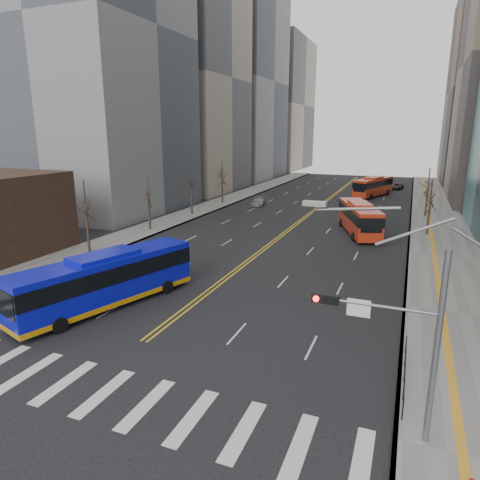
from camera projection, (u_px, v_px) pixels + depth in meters
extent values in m
plane|color=black|center=(84.00, 387.00, 20.60)|extent=(220.00, 220.00, 0.00)
cube|color=gray|center=(439.00, 227.00, 54.73)|extent=(7.00, 130.00, 0.15)
cube|color=gray|center=(201.00, 210.00, 67.00)|extent=(5.00, 130.00, 0.15)
cube|color=silver|center=(29.00, 372.00, 21.87)|extent=(0.70, 4.00, 0.01)
cube|color=silver|center=(65.00, 382.00, 21.02)|extent=(0.70, 4.00, 0.01)
cube|color=silver|center=(104.00, 393.00, 20.17)|extent=(0.70, 4.00, 0.01)
cube|color=silver|center=(146.00, 404.00, 19.32)|extent=(0.70, 4.00, 0.01)
cube|color=silver|center=(193.00, 417.00, 18.46)|extent=(0.70, 4.00, 0.01)
cube|color=silver|center=(244.00, 431.00, 17.61)|extent=(0.70, 4.00, 0.01)
cube|color=silver|center=(300.00, 446.00, 16.76)|extent=(0.70, 4.00, 0.01)
cube|color=silver|center=(362.00, 463.00, 15.90)|extent=(0.70, 4.00, 0.01)
cube|color=gold|center=(318.00, 207.00, 70.13)|extent=(0.15, 100.00, 0.01)
cube|color=gold|center=(320.00, 207.00, 69.99)|extent=(0.15, 100.00, 0.01)
cube|color=gray|center=(91.00, 31.00, 61.34)|extent=(22.00, 24.00, 52.00)
cube|color=gray|center=(182.00, 80.00, 85.71)|extent=(22.00, 22.00, 44.00)
cube|color=gray|center=(237.00, 83.00, 109.14)|extent=(20.00, 26.00, 48.00)
cube|color=gray|center=(277.00, 106.00, 138.54)|extent=(18.00, 30.00, 40.00)
cylinder|color=slate|center=(436.00, 352.00, 15.92)|extent=(0.24, 0.24, 8.00)
cylinder|color=slate|center=(376.00, 306.00, 16.36)|extent=(4.50, 0.12, 0.12)
cube|color=black|center=(326.00, 299.00, 17.07)|extent=(1.10, 0.28, 0.38)
cylinder|color=#FF190C|center=(316.00, 299.00, 17.05)|extent=(0.24, 0.08, 0.24)
cylinder|color=black|center=(325.00, 300.00, 16.92)|extent=(0.24, 0.08, 0.24)
cylinder|color=black|center=(334.00, 301.00, 16.80)|extent=(0.24, 0.08, 0.24)
cube|color=white|center=(359.00, 308.00, 16.65)|extent=(0.90, 0.06, 0.70)
cube|color=#999993|center=(315.00, 204.00, 16.35)|extent=(0.90, 0.35, 0.18)
cube|color=black|center=(406.00, 363.00, 20.55)|extent=(0.04, 6.00, 0.04)
cylinder|color=black|center=(403.00, 409.00, 17.97)|extent=(0.06, 0.06, 1.00)
cylinder|color=black|center=(404.00, 390.00, 19.32)|extent=(0.06, 0.06, 1.00)
cylinder|color=black|center=(405.00, 373.00, 20.67)|extent=(0.06, 0.06, 1.00)
cylinder|color=black|center=(405.00, 358.00, 22.02)|extent=(0.06, 0.06, 1.00)
cylinder|color=black|center=(406.00, 345.00, 23.37)|extent=(0.06, 0.06, 1.00)
cylinder|color=#32271E|center=(88.00, 234.00, 42.98)|extent=(0.28, 0.28, 3.90)
cylinder|color=#32271E|center=(150.00, 216.00, 52.91)|extent=(0.28, 0.28, 3.60)
cylinder|color=#32271E|center=(192.00, 201.00, 62.75)|extent=(0.28, 0.28, 4.00)
cylinder|color=#32271E|center=(222.00, 192.00, 72.67)|extent=(0.28, 0.28, 3.80)
cylinder|color=#32271E|center=(428.00, 221.00, 50.36)|extent=(0.28, 0.28, 3.50)
cylinder|color=#32271E|center=(426.00, 204.00, 61.13)|extent=(0.28, 0.28, 3.75)
cube|color=#0C10BD|center=(106.00, 280.00, 29.76)|extent=(6.73, 13.59, 3.22)
cube|color=black|center=(105.00, 271.00, 29.61)|extent=(6.80, 13.63, 1.14)
cube|color=#0C10BD|center=(104.00, 256.00, 29.34)|extent=(3.55, 5.14, 0.40)
cube|color=orange|center=(108.00, 298.00, 30.11)|extent=(6.80, 13.63, 0.35)
cylinder|color=black|center=(38.00, 313.00, 27.79)|extent=(0.59, 1.04, 1.00)
cylinder|color=black|center=(60.00, 325.00, 26.06)|extent=(0.59, 1.04, 1.00)
cylinder|color=black|center=(144.00, 279.00, 34.18)|extent=(0.59, 1.04, 1.00)
cylinder|color=black|center=(167.00, 287.00, 32.46)|extent=(0.59, 1.04, 1.00)
cube|color=#B72D13|center=(359.00, 218.00, 51.22)|extent=(6.49, 12.21, 3.13)
cube|color=black|center=(359.00, 213.00, 51.07)|extent=(6.56, 12.24, 1.11)
cube|color=#B72D13|center=(360.00, 204.00, 50.80)|extent=(3.43, 4.67, 0.40)
cylinder|color=black|center=(354.00, 237.00, 47.92)|extent=(0.61, 1.04, 1.00)
cylinder|color=black|center=(378.00, 237.00, 47.79)|extent=(0.61, 1.04, 1.00)
cylinder|color=black|center=(341.00, 223.00, 55.34)|extent=(0.61, 1.04, 1.00)
cylinder|color=black|center=(362.00, 223.00, 55.21)|extent=(0.61, 1.04, 1.00)
cube|color=#B72D13|center=(373.00, 187.00, 80.58)|extent=(6.38, 11.97, 3.07)
cube|color=black|center=(373.00, 183.00, 80.43)|extent=(6.44, 12.01, 1.09)
cube|color=#B72D13|center=(374.00, 178.00, 80.17)|extent=(3.37, 4.58, 0.40)
cylinder|color=black|center=(357.00, 195.00, 79.02)|extent=(0.61, 1.04, 1.00)
cylinder|color=black|center=(371.00, 197.00, 77.32)|extent=(0.61, 1.04, 1.00)
cylinder|color=black|center=(374.00, 191.00, 84.51)|extent=(0.61, 1.04, 1.00)
cylinder|color=black|center=(388.00, 192.00, 82.82)|extent=(0.61, 1.04, 1.00)
imported|color=white|center=(89.00, 262.00, 38.01)|extent=(2.68, 4.52, 1.41)
imported|color=black|center=(360.00, 211.00, 62.66)|extent=(2.53, 4.27, 1.36)
imported|color=gray|center=(258.00, 202.00, 70.82)|extent=(2.81, 4.86, 1.32)
imported|color=black|center=(397.00, 187.00, 90.71)|extent=(2.74, 4.64, 1.21)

